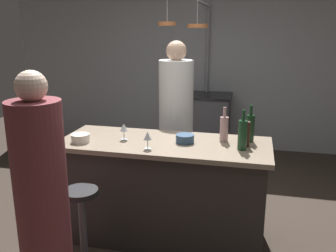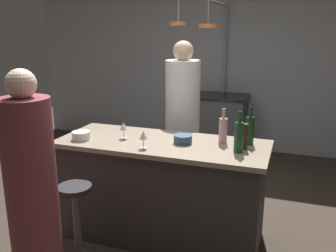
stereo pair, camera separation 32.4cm
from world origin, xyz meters
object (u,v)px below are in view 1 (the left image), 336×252
Objects in this scene: chef at (176,128)px; wine_glass_by_chef at (124,128)px; wine_bottle_red at (250,128)px; guest_left at (42,203)px; mixing_bowl_ceramic at (80,138)px; pepper_mill at (247,134)px; wine_bottle_green at (242,134)px; bar_stool_left at (83,227)px; stove_range at (203,123)px; wine_bottle_rose at (224,128)px; wine_glass_near_right_guest at (148,136)px; mixing_bowl_blue at (185,139)px.

wine_glass_by_chef is at bearing -107.90° from chef.
wine_bottle_red reaches higher than wine_glass_by_chef.
guest_left reaches higher than mixing_bowl_ceramic.
pepper_mill is 0.65× the size of wine_bottle_green.
bar_stool_left is 2.10× the size of wine_bottle_green.
stove_range is at bearing 75.32° from mixing_bowl_ceramic.
mixing_bowl_ceramic is (-1.34, -0.11, -0.09)m from wine_bottle_green.
stove_range is 2.43m from wine_bottle_rose.
wine_glass_near_right_guest is at bearing -153.16° from wine_bottle_red.
guest_left reaches higher than wine_bottle_red.
chef is 1.87m from guest_left.
wine_glass_near_right_guest is at bearing -90.18° from chef.
bar_stool_left is at bearing 77.06° from guest_left.
pepper_mill is 1.36× the size of mixing_bowl_blue.
mixing_bowl_blue is at bearing 53.30° from guest_left.
wine_bottle_green is at bearing -51.13° from wine_bottle_rose.
wine_bottle_green reaches higher than pepper_mill.
pepper_mill is (1.26, 1.01, 0.26)m from guest_left.
wine_bottle_red is 2.05× the size of mixing_bowl_blue.
chef is 1.12m from pepper_mill.
mixing_bowl_ceramic is (-1.40, -0.35, -0.09)m from wine_bottle_red.
wine_glass_by_chef is (-0.84, -0.17, -0.01)m from wine_bottle_rose.
guest_left is 1.63m from pepper_mill.
wine_glass_near_right_guest is at bearing -167.56° from wine_bottle_green.
guest_left reaches higher than wine_bottle_rose.
wine_bottle_green reaches higher than wine_bottle_rose.
chef is at bearing 129.51° from wine_bottle_green.
chef is 1.07m from wine_glass_near_right_guest.
pepper_mill is 0.23m from wine_bottle_rose.
mixing_bowl_blue is (-0.31, -0.12, -0.08)m from wine_bottle_rose.
wine_bottle_green is at bearing -111.54° from pepper_mill.
chef is at bearing 129.69° from wine_bottle_rose.
guest_left is 1.26m from mixing_bowl_blue.
chef is 5.43× the size of wine_bottle_red.
guest_left is 7.62× the size of pepper_mill.
mixing_bowl_ceramic is (-0.12, 0.81, 0.19)m from guest_left.
mixing_bowl_ceramic is at bearing -165.06° from wine_bottle_rose.
wine_bottle_green reaches higher than wine_glass_by_chef.
chef reaches higher than bar_stool_left.
stove_range is 0.52× the size of chef.
pepper_mill is at bearing 68.46° from wine_bottle_green.
mixing_bowl_blue and mixing_bowl_ceramic have the same top height.
wine_glass_near_right_guest is (0.49, 0.76, 0.26)m from guest_left.
wine_bottle_red is 0.56m from mixing_bowl_blue.
wine_glass_near_right_guest reaches higher than mixing_bowl_ceramic.
wine_bottle_red reaches higher than stove_range.
mixing_bowl_blue is at bearing -72.58° from chef.
chef is 1.56m from bar_stool_left.
pepper_mill is 1.04m from wine_glass_by_chef.
pepper_mill is 0.81m from wine_glass_near_right_guest.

